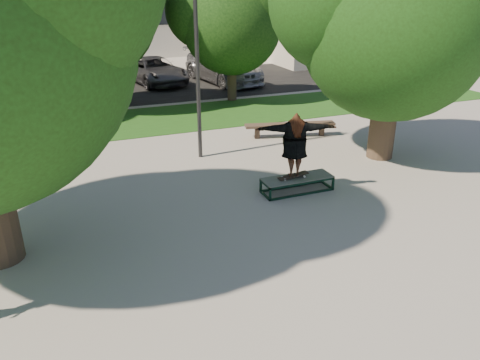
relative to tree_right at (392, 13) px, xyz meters
name	(u,v)px	position (x,y,z in m)	size (l,w,h in m)	color
ground	(227,242)	(-5.92, -3.08, -4.09)	(120.00, 120.00, 0.00)	gray
grass_strip	(166,119)	(-4.92, 6.42, -4.08)	(30.00, 4.00, 0.02)	#1E4A15
asphalt_strip	(115,88)	(-5.92, 12.92, -4.09)	(40.00, 8.00, 0.01)	black
tree_right	(392,13)	(0.00, 0.00, 0.00)	(6.24, 5.33, 6.51)	#38281E
bg_tree_mid	(90,6)	(-6.99, 8.99, -0.08)	(5.76, 4.92, 6.24)	#38281E
bg_tree_right	(229,18)	(-1.48, 8.48, -0.60)	(5.04, 4.31, 5.43)	#38281E
lamppost	(197,49)	(-4.92, 1.92, -0.94)	(0.25, 0.15, 6.11)	#2D2D30
grind_box	(297,184)	(-3.42, -1.40, -3.90)	(1.80, 0.60, 0.38)	#0F2F21
skater_rig	(295,145)	(-3.54, -1.40, -2.85)	(2.02, 1.05, 1.66)	white
bench	(290,126)	(-1.51, 2.68, -3.70)	(3.06, 1.12, 0.47)	#49382C
car_dark	(38,80)	(-9.35, 12.81, -3.43)	(1.40, 4.01, 1.32)	black
car_grey	(155,71)	(-3.78, 13.42, -3.43)	(2.19, 4.76, 1.32)	#4F4E53
car_silver_b	(223,66)	(-0.34, 12.57, -3.28)	(2.28, 5.60, 1.63)	#A0A0A4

